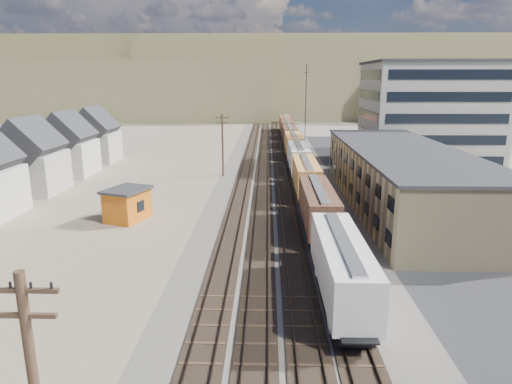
{
  "coord_description": "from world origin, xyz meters",
  "views": [
    {
      "loc": [
        -1.41,
        -29.91,
        15.34
      ],
      "look_at": [
        -2.64,
        19.66,
        3.0
      ],
      "focal_mm": 32.0,
      "sensor_mm": 36.0,
      "label": 1
    }
  ],
  "objects_px": {
    "utility_pole_north": "(223,144)",
    "maintenance_shed": "(127,204)",
    "parked_car_blue": "(378,158)",
    "freight_train": "(296,150)"
  },
  "relations": [
    {
      "from": "utility_pole_north",
      "to": "parked_car_blue",
      "type": "relative_size",
      "value": 1.82
    },
    {
      "from": "freight_train",
      "to": "maintenance_shed",
      "type": "height_order",
      "value": "freight_train"
    },
    {
      "from": "maintenance_shed",
      "to": "parked_car_blue",
      "type": "height_order",
      "value": "maintenance_shed"
    },
    {
      "from": "utility_pole_north",
      "to": "maintenance_shed",
      "type": "bearing_deg",
      "value": -109.44
    },
    {
      "from": "maintenance_shed",
      "to": "parked_car_blue",
      "type": "bearing_deg",
      "value": 45.92
    },
    {
      "from": "utility_pole_north",
      "to": "maintenance_shed",
      "type": "relative_size",
      "value": 1.67
    },
    {
      "from": "maintenance_shed",
      "to": "utility_pole_north",
      "type": "bearing_deg",
      "value": 70.56
    },
    {
      "from": "utility_pole_north",
      "to": "parked_car_blue",
      "type": "distance_m",
      "value": 31.73
    },
    {
      "from": "parked_car_blue",
      "to": "utility_pole_north",
      "type": "bearing_deg",
      "value": 155.19
    },
    {
      "from": "freight_train",
      "to": "maintenance_shed",
      "type": "distance_m",
      "value": 40.21
    }
  ]
}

